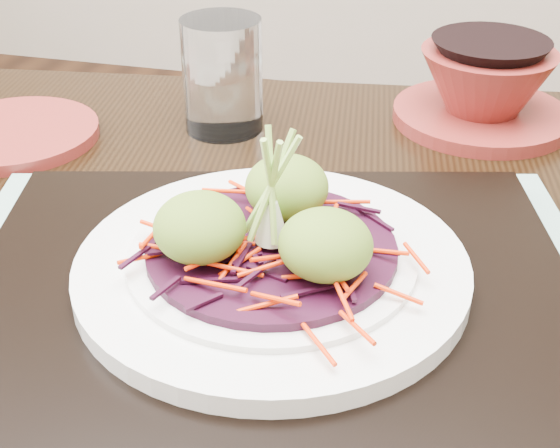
% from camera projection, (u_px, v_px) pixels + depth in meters
% --- Properties ---
extents(dining_table, '(1.17, 0.87, 0.68)m').
position_uv_depth(dining_table, '(312.00, 387.00, 0.55)').
color(dining_table, black).
rests_on(dining_table, ground).
extents(placemat, '(0.50, 0.43, 0.00)m').
position_uv_depth(placemat, '(272.00, 300.00, 0.49)').
color(placemat, '#88B09D').
rests_on(placemat, dining_table).
extents(serving_tray, '(0.43, 0.36, 0.02)m').
position_uv_depth(serving_tray, '(272.00, 287.00, 0.49)').
color(serving_tray, black).
rests_on(serving_tray, placemat).
extents(white_plate, '(0.24, 0.24, 0.02)m').
position_uv_depth(white_plate, '(272.00, 265.00, 0.48)').
color(white_plate, white).
rests_on(white_plate, serving_tray).
extents(cabbage_bed, '(0.15, 0.15, 0.01)m').
position_uv_depth(cabbage_bed, '(272.00, 249.00, 0.47)').
color(cabbage_bed, '#30091E').
rests_on(cabbage_bed, white_plate).
extents(carrot_julienne, '(0.19, 0.19, 0.01)m').
position_uv_depth(carrot_julienne, '(272.00, 239.00, 0.47)').
color(carrot_julienne, red).
rests_on(carrot_julienne, cabbage_bed).
extents(guacamole_scoops, '(0.13, 0.12, 0.04)m').
position_uv_depth(guacamole_scoops, '(271.00, 219.00, 0.46)').
color(guacamole_scoops, '#597E25').
rests_on(guacamole_scoops, cabbage_bed).
extents(scallion_garnish, '(0.06, 0.06, 0.08)m').
position_uv_depth(scallion_garnish, '(271.00, 191.00, 0.45)').
color(scallion_garnish, '#97C64F').
rests_on(scallion_garnish, cabbage_bed).
extents(terracotta_side_plate, '(0.16, 0.16, 0.01)m').
position_uv_depth(terracotta_side_plate, '(14.00, 134.00, 0.69)').
color(terracotta_side_plate, maroon).
rests_on(terracotta_side_plate, dining_table).
extents(water_glass, '(0.09, 0.09, 0.10)m').
position_uv_depth(water_glass, '(223.00, 75.00, 0.69)').
color(water_glass, white).
rests_on(water_glass, dining_table).
extents(terracotta_bowl_set, '(0.19, 0.19, 0.07)m').
position_uv_depth(terracotta_bowl_set, '(484.00, 91.00, 0.71)').
color(terracotta_bowl_set, maroon).
rests_on(terracotta_bowl_set, dining_table).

